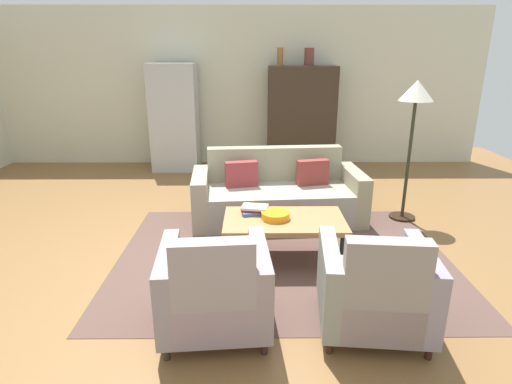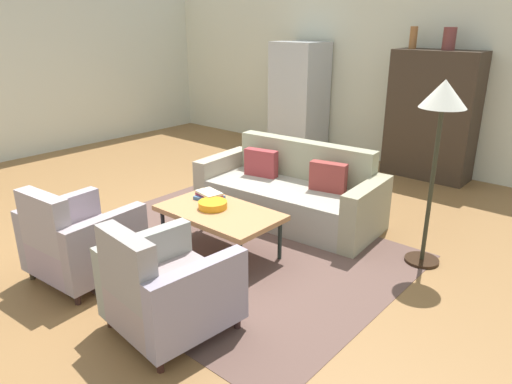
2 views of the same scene
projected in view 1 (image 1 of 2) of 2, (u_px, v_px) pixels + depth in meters
name	position (u px, v px, depth m)	size (l,w,h in m)	color
ground_plane	(230.00, 262.00, 4.26)	(10.69, 10.69, 0.00)	brown
wall_back	(240.00, 88.00, 7.73)	(8.91, 0.12, 2.80)	beige
area_rug	(283.00, 257.00, 4.36)	(3.40, 2.60, 0.01)	brown
couch	(277.00, 196.00, 5.34)	(2.16, 1.06, 0.86)	#9B9688
coffee_table	(284.00, 222.00, 4.18)	(1.20, 0.70, 0.45)	black
armchair_left	(215.00, 292.00, 3.09)	(0.86, 0.86, 0.88)	#37291E
armchair_right	(375.00, 292.00, 3.10)	(0.87, 0.87, 0.88)	#3B1C16
fruit_bowl	(276.00, 215.00, 4.16)	(0.28, 0.28, 0.07)	orange
book_stack	(255.00, 210.00, 4.29)	(0.30, 0.24, 0.08)	#3C608B
cabinet	(301.00, 118.00, 7.56)	(1.20, 0.51, 1.80)	#37291E
vase_tall	(280.00, 57.00, 7.22)	(0.10, 0.10, 0.30)	#965C30
vase_round	(309.00, 57.00, 7.23)	(0.17, 0.17, 0.29)	brown
refrigerator	(175.00, 117.00, 7.44)	(0.80, 0.73, 1.85)	#B7BABF
floor_lamp	(415.00, 104.00, 4.93)	(0.40, 0.40, 1.72)	black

